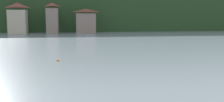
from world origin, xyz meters
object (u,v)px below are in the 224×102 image
shore_building_eastcentral (86,21)px  mooring_buoy_near (58,61)px  shore_building_westcentral (18,19)px  shore_building_central (52,19)px

shore_building_eastcentral → mooring_buoy_near: (-5.38, -51.89, -3.76)m
shore_building_westcentral → shore_building_eastcentral: bearing=-2.0°
shore_building_central → shore_building_eastcentral: bearing=-4.2°
shore_building_westcentral → mooring_buoy_near: bearing=-73.6°
shore_building_westcentral → shore_building_central: (10.44, 0.04, 0.06)m
shore_building_eastcentral → mooring_buoy_near: bearing=-95.9°
shore_building_eastcentral → mooring_buoy_near: size_ratio=18.89×
mooring_buoy_near → shore_building_central: bearing=95.5°
shore_building_eastcentral → mooring_buoy_near: 52.31m
shore_building_central → mooring_buoy_near: 53.10m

